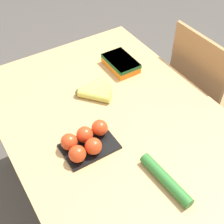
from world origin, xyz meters
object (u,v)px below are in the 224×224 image
Objects in this scene: tomato_pack at (86,142)px; banana_bunch at (94,91)px; cucumber_near at (166,179)px; chair at (204,94)px; carrot_bag at (121,63)px.

banana_bunch is at bearing 144.88° from tomato_pack.
cucumber_near is at bearing -1.99° from banana_bunch.
chair is 5.12× the size of banana_bunch.
chair is 0.89m from cucumber_near.
carrot_bag is at bearing 160.11° from cucumber_near.
chair is 0.75m from banana_bunch.
chair reaches higher than cucumber_near.
chair is at bearing 100.07° from tomato_pack.
tomato_pack is 0.57m from carrot_bag.
carrot_bag is 0.78× the size of cucumber_near.
tomato_pack is at bearing -35.12° from banana_bunch.
tomato_pack is (0.16, -0.88, 0.28)m from chair.
chair is at bearing 123.00° from cucumber_near.
banana_bunch is at bearing -64.21° from carrot_bag.
cucumber_near reaches higher than banana_bunch.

